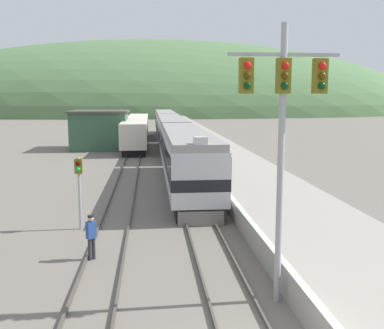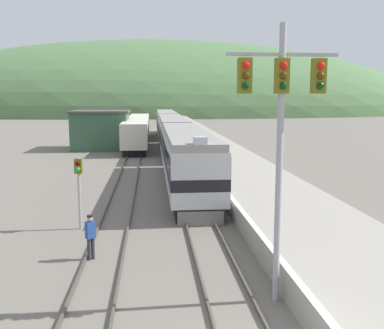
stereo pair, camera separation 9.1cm
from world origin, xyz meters
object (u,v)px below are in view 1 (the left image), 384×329
object	(u,v)px
carriage_second	(171,133)
signal_mast_main	(282,114)
express_train_lead_car	(186,157)
carriage_third	(165,123)
siding_train	(137,130)
track_worker	(91,234)
signal_post_siding	(79,178)

from	to	relation	value
carriage_second	signal_mast_main	size ratio (longest dim) A/B	2.49
express_train_lead_car	carriage_second	xyz separation A→B (m)	(0.00, 21.15, -0.01)
express_train_lead_car	carriage_second	world-z (taller)	express_train_lead_car
express_train_lead_car	carriage_third	bearing A→B (deg)	90.00
siding_train	signal_mast_main	world-z (taller)	signal_mast_main
carriage_second	track_worker	xyz separation A→B (m)	(-4.79, -34.54, -1.18)
signal_post_siding	siding_train	bearing A→B (deg)	87.77
carriage_third	siding_train	xyz separation A→B (m)	(-4.26, -11.45, -0.37)
signal_mast_main	carriage_second	bearing A→B (deg)	92.15
siding_train	express_train_lead_car	bearing A→B (deg)	-82.31
carriage_second	signal_post_siding	bearing A→B (deg)	-100.92
express_train_lead_car	signal_post_siding	bearing A→B (deg)	-122.53
express_train_lead_car	signal_mast_main	bearing A→B (deg)	-85.28
siding_train	track_worker	bearing A→B (deg)	-90.67
carriage_second	track_worker	world-z (taller)	carriage_second
track_worker	siding_train	bearing A→B (deg)	89.33
carriage_second	signal_post_siding	size ratio (longest dim) A/B	6.01
express_train_lead_car	signal_post_siding	distance (m)	10.88
signal_mast_main	track_worker	distance (m)	8.92
carriage_second	track_worker	distance (m)	34.89
carriage_second	siding_train	xyz separation A→B (m)	(-4.26, 10.43, -0.37)
carriage_third	signal_post_siding	world-z (taller)	carriage_third
carriage_third	track_worker	xyz separation A→B (m)	(-4.79, -56.42, -1.18)
signal_mast_main	signal_post_siding	distance (m)	11.63
express_train_lead_car	track_worker	xyz separation A→B (m)	(-4.79, -13.39, -1.19)
siding_train	carriage_second	bearing A→B (deg)	-67.77
carriage_second	carriage_third	bearing A→B (deg)	90.00
signal_post_siding	track_worker	size ratio (longest dim) A/B	1.95
carriage_third	carriage_second	bearing A→B (deg)	-90.00
siding_train	signal_post_siding	distance (m)	40.78
express_train_lead_car	signal_mast_main	world-z (taller)	signal_mast_main
siding_train	carriage_third	bearing A→B (deg)	69.59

